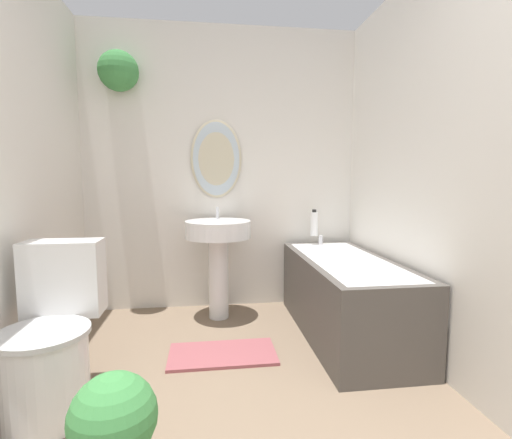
# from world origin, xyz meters

# --- Properties ---
(wall_back) EXTENTS (2.43, 0.31, 2.40)m
(wall_back) POSITION_xyz_m (-0.07, 2.74, 1.27)
(wall_back) COLOR silver
(wall_back) RESTS_ON ground_plane
(wall_right) EXTENTS (0.06, 2.84, 2.40)m
(wall_right) POSITION_xyz_m (1.19, 1.36, 1.20)
(wall_right) COLOR silver
(wall_right) RESTS_ON ground_plane
(toilet) EXTENTS (0.41, 0.58, 0.80)m
(toilet) POSITION_xyz_m (-0.89, 1.32, 0.34)
(toilet) COLOR white
(toilet) RESTS_ON ground_plane
(pedestal_sink) EXTENTS (0.52, 0.52, 0.89)m
(pedestal_sink) POSITION_xyz_m (-0.06, 2.42, 0.60)
(pedestal_sink) COLOR white
(pedestal_sink) RESTS_ON ground_plane
(bathtub) EXTENTS (0.60, 1.41, 0.63)m
(bathtub) POSITION_xyz_m (0.83, 1.97, 0.29)
(bathtub) COLOR #4C4742
(bathtub) RESTS_ON ground_plane
(shampoo_bottle) EXTENTS (0.06, 0.06, 0.23)m
(shampoo_bottle) POSITION_xyz_m (0.78, 2.57, 0.74)
(shampoo_bottle) COLOR white
(shampoo_bottle) RESTS_ON bathtub
(potted_plant) EXTENTS (0.30, 0.30, 0.45)m
(potted_plant) POSITION_xyz_m (-0.47, 0.75, 0.24)
(potted_plant) COLOR silver
(potted_plant) RESTS_ON ground_plane
(bath_mat) EXTENTS (0.68, 0.36, 0.02)m
(bath_mat) POSITION_xyz_m (-0.06, 1.76, 0.01)
(bath_mat) COLOR #934C51
(bath_mat) RESTS_ON ground_plane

